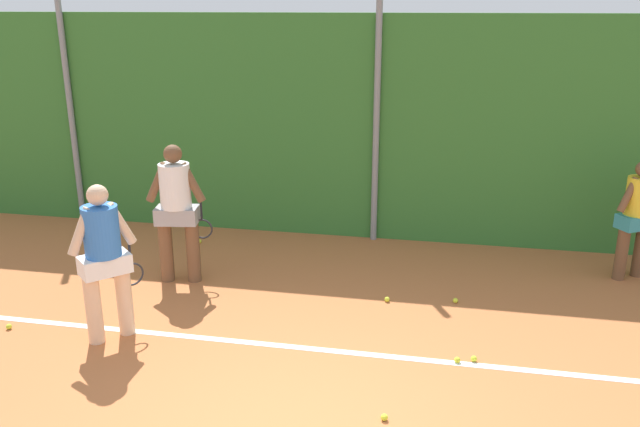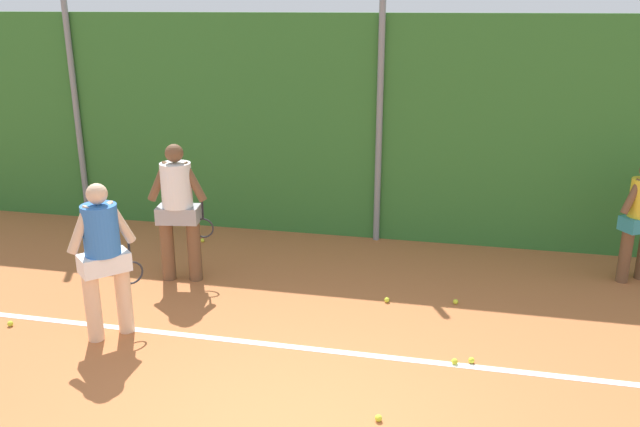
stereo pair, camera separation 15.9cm
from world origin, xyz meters
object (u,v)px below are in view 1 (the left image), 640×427
player_backcourt_far (637,214)px  tennis_ball_0 (199,241)px  tennis_ball_7 (455,300)px  tennis_ball_6 (457,360)px  tennis_ball_3 (9,327)px  tennis_ball_2 (474,359)px  player_midcourt (177,206)px  tennis_ball_1 (384,417)px  player_foreground_near (104,255)px  tennis_ball_8 (387,299)px

player_backcourt_far → tennis_ball_0: (-6.40, 0.13, -0.91)m
tennis_ball_0 → tennis_ball_7: size_ratio=1.00×
tennis_ball_7 → tennis_ball_6: bearing=-89.4°
player_backcourt_far → tennis_ball_3: (-7.55, -3.04, -0.91)m
player_backcourt_far → tennis_ball_3: bearing=-9.6°
tennis_ball_2 → tennis_ball_3: size_ratio=1.00×
player_midcourt → tennis_ball_7: player_midcourt is taller
tennis_ball_1 → tennis_ball_3: bearing=168.7°
player_foreground_near → tennis_ball_3: player_foreground_near is taller
player_backcourt_far → tennis_ball_6: player_backcourt_far is taller
player_foreground_near → player_midcourt: bearing=37.7°
player_backcourt_far → tennis_ball_7: (-2.37, -1.30, -0.91)m
player_foreground_near → player_backcourt_far: 6.92m
tennis_ball_0 → tennis_ball_3: bearing=-109.9°
tennis_ball_0 → tennis_ball_7: (4.03, -1.43, 0.00)m
player_backcourt_far → tennis_ball_8: (-3.24, -1.44, -0.91)m
player_backcourt_far → tennis_ball_7: bearing=-2.7°
player_midcourt → tennis_ball_6: player_midcourt is taller
player_midcourt → tennis_ball_1: 4.20m
player_midcourt → player_backcourt_far: player_midcourt is taller
tennis_ball_8 → tennis_ball_3: bearing=-159.6°
tennis_ball_3 → tennis_ball_1: bearing=-11.3°
tennis_ball_0 → tennis_ball_2: bearing=-34.1°
tennis_ball_1 → tennis_ball_2: same height
tennis_ball_7 → tennis_ball_8: size_ratio=1.00×
tennis_ball_0 → tennis_ball_6: 4.98m
player_foreground_near → tennis_ball_6: (3.89, 0.19, -0.99)m
tennis_ball_6 → player_midcourt: bearing=158.4°
tennis_ball_0 → tennis_ball_7: 4.27m
player_foreground_near → player_midcourt: player_midcourt is taller
tennis_ball_6 → tennis_ball_7: size_ratio=1.00×
tennis_ball_1 → tennis_ball_6: 1.34m
tennis_ball_6 → player_backcourt_far: bearing=49.8°
tennis_ball_3 → tennis_ball_6: bearing=2.8°
player_backcourt_far → tennis_ball_6: size_ratio=25.30×
tennis_ball_1 → tennis_ball_6: (0.67, 1.16, 0.00)m
tennis_ball_0 → tennis_ball_6: (4.04, -2.92, 0.00)m
tennis_ball_1 → tennis_ball_8: 2.52m
player_midcourt → tennis_ball_0: bearing=92.4°
player_midcourt → player_backcourt_far: bearing=2.9°
tennis_ball_8 → player_midcourt: bearing=177.3°
tennis_ball_0 → tennis_ball_2: same height
tennis_ball_2 → tennis_ball_6: same height
player_foreground_near → player_backcourt_far: (6.25, 2.98, -0.08)m
tennis_ball_0 → tennis_ball_7: same height
tennis_ball_1 → tennis_ball_3: size_ratio=1.00×
tennis_ball_8 → tennis_ball_6: bearing=-56.9°
tennis_ball_0 → tennis_ball_7: bearing=-19.6°
player_foreground_near → tennis_ball_6: player_foreground_near is taller
tennis_ball_0 → tennis_ball_3: same height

